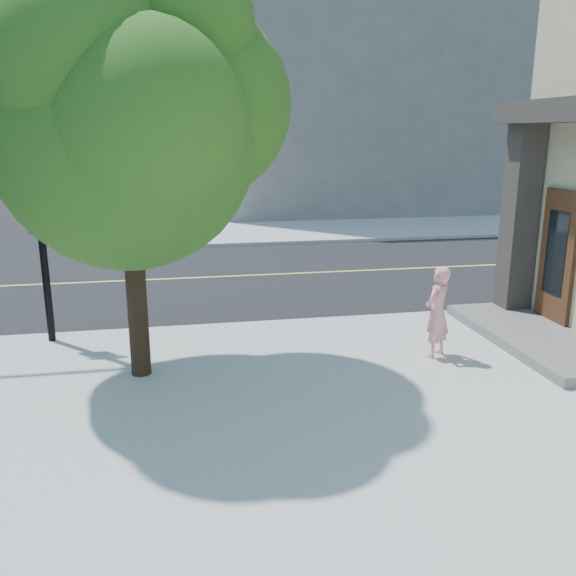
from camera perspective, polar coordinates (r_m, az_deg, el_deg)
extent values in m
plane|color=black|center=(12.51, -23.19, -4.56)|extent=(140.00, 140.00, 0.00)
cube|color=black|center=(16.75, -20.04, 0.42)|extent=(140.00, 9.00, 0.01)
cube|color=#ACACAC|center=(34.95, 7.27, 8.23)|extent=(29.00, 25.00, 0.12)
cube|color=slate|center=(11.90, 22.49, -4.37)|extent=(1.60, 4.00, 0.18)
cube|color=#35302B|center=(13.13, 21.19, 6.48)|extent=(0.55, 0.55, 4.20)
cube|color=#422614|center=(12.56, 24.27, 2.60)|extent=(0.10, 1.00, 2.60)
cube|color=slate|center=(35.53, 8.21, 19.71)|extent=(18.00, 16.00, 14.00)
imported|color=pink|center=(10.44, 14.00, -2.23)|extent=(0.68, 0.65, 1.57)
cylinder|color=black|center=(9.46, -14.31, 0.86)|extent=(0.31, 0.31, 3.11)
sphere|color=#2E611B|center=(9.21, -15.14, 13.49)|extent=(3.80, 3.80, 3.80)
sphere|color=#2E611B|center=(9.72, -8.75, 16.91)|extent=(2.94, 2.94, 2.94)
sphere|color=#2E611B|center=(10.01, -20.28, 17.13)|extent=(2.77, 2.77, 2.77)
sphere|color=#2E611B|center=(8.24, -13.26, 15.35)|extent=(2.59, 2.59, 2.59)
sphere|color=#2E611B|center=(8.63, -19.61, 20.05)|extent=(2.42, 2.42, 2.42)
sphere|color=#2E611B|center=(9.30, -10.62, 23.38)|extent=(2.25, 2.25, 2.25)
cylinder|color=black|center=(11.44, -22.57, 6.28)|extent=(0.13, 0.13, 4.59)
cube|color=white|center=(11.36, -22.61, 9.01)|extent=(0.60, 0.04, 0.22)
cube|color=navy|center=(11.41, -22.35, 6.29)|extent=(0.49, 0.04, 0.60)
imported|color=black|center=(11.35, -23.29, 13.38)|extent=(0.18, 0.22, 1.09)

